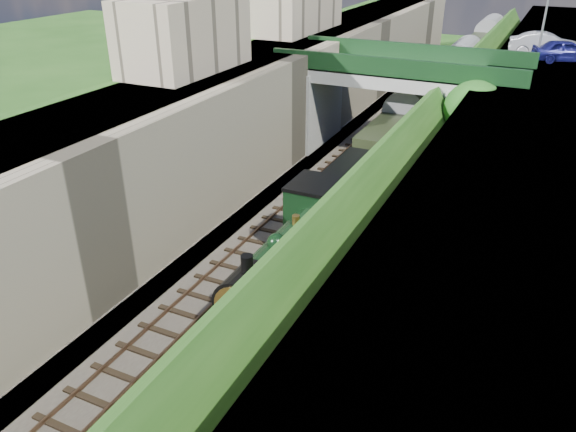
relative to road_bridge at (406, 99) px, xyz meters
The scene contains 19 objects.
ground 24.36m from the road_bridge, 92.25° to the right, with size 160.00×160.00×0.00m, color #1E4714.
trackbed 5.72m from the road_bridge, 103.28° to the right, with size 10.00×90.00×0.20m, color #473F38.
retaining_wall 7.61m from the road_bridge, 148.17° to the right, with size 1.00×90.00×7.00m, color #756B56.
street_plateau_left 10.73m from the road_bridge, 158.09° to the right, with size 6.00×90.00×7.00m, color #262628.
street_plateau_right 9.49m from the road_bridge, 25.06° to the right, with size 8.00×90.00×6.25m, color #262628.
embankment_slope 6.51m from the road_bridge, 50.54° to the right, with size 4.44×90.00×6.36m.
track_left 6.27m from the road_bridge, 126.35° to the right, with size 2.50×90.00×0.20m.
track_right 5.54m from the road_bridge, 86.34° to the right, with size 2.50×90.00×0.20m.
road_bridge is the anchor object (origin of this frame).
building_near 15.27m from the road_bridge, 136.24° to the right, with size 4.00×8.00×4.00m, color gray.
tree 6.10m from the road_bridge, 35.11° to the right, with size 3.60×3.80×6.60m.
lamppost 10.51m from the road_bridge, 34.39° to the left, with size 0.87×0.15×6.00m.
car_blue 11.20m from the road_bridge, 33.44° to the left, with size 1.72×4.28×1.46m, color navy.
car_silver 11.17m from the road_bridge, 44.93° to the left, with size 1.67×4.80×1.58m, color #9F9FA4.
locomotive 18.55m from the road_bridge, 89.20° to the right, with size 3.10×10.23×3.83m.
tender 11.33m from the road_bridge, 88.67° to the right, with size 2.70×6.00×3.05m.
coach_front 2.56m from the road_bridge, 80.61° to the left, with size 2.90×18.00×3.70m.
coach_middle 20.45m from the road_bridge, 89.28° to the left, with size 2.90×18.00×3.70m.
coach_rear 39.20m from the road_bridge, 89.63° to the left, with size 2.90×18.00×3.70m.
Camera 1 is at (9.71, -12.87, 13.98)m, focal length 35.00 mm.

